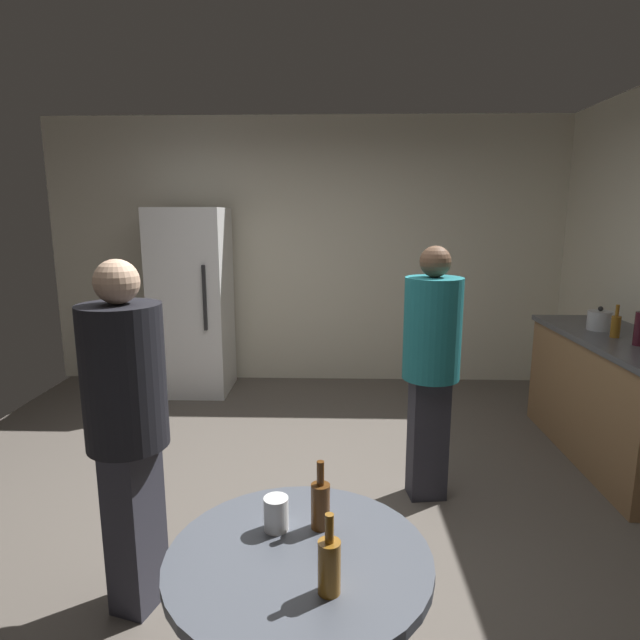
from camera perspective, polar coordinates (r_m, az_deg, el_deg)
ground_plane at (r=3.34m, az=-3.76°, el=-20.86°), size 5.20×5.20×0.10m
wall_back at (r=5.46m, az=-1.35°, el=7.36°), size 5.32×0.06×2.70m
refrigerator at (r=5.27m, az=-13.74°, el=1.96°), size 0.70×0.68×1.80m
kitchen_counter at (r=4.29m, az=29.55°, el=-7.51°), size 0.64×1.67×0.90m
kettle at (r=4.36m, az=28.17°, el=-0.03°), size 0.24×0.17×0.18m
beer_bottle_on_counter at (r=4.14m, az=29.51°, el=-0.53°), size 0.06×0.06×0.23m
foreground_table at (r=1.78m, az=-2.30°, el=-26.89°), size 0.80×0.80×0.73m
beer_bottle_amber at (r=1.53m, az=1.01°, el=-25.06°), size 0.06×0.06×0.23m
beer_bottle_brown at (r=1.78m, az=0.05°, el=-19.37°), size 0.06×0.06×0.23m
plastic_cup_white at (r=1.79m, az=-4.79°, el=-20.26°), size 0.08×0.08×0.11m
person_in_teal_shirt at (r=3.19m, az=12.02°, el=-3.83°), size 0.38×0.38×1.56m
person_in_black_shirt at (r=2.38m, az=-20.30°, el=-9.58°), size 0.42×0.42×1.56m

